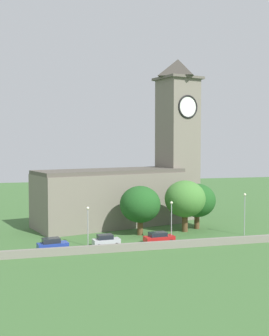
{
  "coord_description": "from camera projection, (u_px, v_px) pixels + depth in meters",
  "views": [
    {
      "loc": [
        -18.01,
        -64.33,
        15.59
      ],
      "look_at": [
        1.04,
        6.98,
        11.41
      ],
      "focal_mm": 46.92,
      "sensor_mm": 36.0,
      "label": 1
    }
  ],
  "objects": [
    {
      "name": "car_blue",
      "position": [
        52.0,
        245.0,
        63.27
      ],
      "size": [
        4.59,
        2.71,
        1.93
      ],
      "color": "#233D9E",
      "rests_on": "ground"
    },
    {
      "name": "quay_barrier",
      "position": [
        146.0,
        246.0,
        64.09
      ],
      "size": [
        53.57,
        0.7,
        1.12
      ],
      "primitive_type": "cube",
      "color": "gray",
      "rests_on": "ground"
    },
    {
      "name": "streetlamp_central",
      "position": [
        171.0,
        214.0,
        69.39
      ],
      "size": [
        0.44,
        0.44,
        6.41
      ],
      "color": "#9EA0A5",
      "rests_on": "ground"
    },
    {
      "name": "ground_plane",
      "position": [
        118.0,
        227.0,
        82.05
      ],
      "size": [
        200.0,
        200.0,
        0.0
      ],
      "primitive_type": "plane",
      "color": "#3D6633"
    },
    {
      "name": "car_silver",
      "position": [
        106.0,
        241.0,
        65.92
      ],
      "size": [
        4.18,
        2.38,
        1.9
      ],
      "color": "silver",
      "rests_on": "ground"
    },
    {
      "name": "streetlamp_east_mid",
      "position": [
        245.0,
        207.0,
        74.07
      ],
      "size": [
        0.44,
        0.44,
        7.14
      ],
      "color": "#9EA0A5",
      "rests_on": "ground"
    },
    {
      "name": "tree_churchyard",
      "position": [
        197.0,
        200.0,
        79.78
      ],
      "size": [
        6.77,
        6.77,
        8.25
      ],
      "color": "brown",
      "rests_on": "ground"
    },
    {
      "name": "tree_riverside_west",
      "position": [
        140.0,
        204.0,
        74.29
      ],
      "size": [
        6.93,
        6.93,
        8.37
      ],
      "color": "brown",
      "rests_on": "ground"
    },
    {
      "name": "car_red",
      "position": [
        159.0,
        238.0,
        68.43
      ],
      "size": [
        4.91,
        2.62,
        1.73
      ],
      "color": "red",
      "rests_on": "ground"
    },
    {
      "name": "streetlamp_west_mid",
      "position": [
        88.0,
        219.0,
        66.13
      ],
      "size": [
        0.44,
        0.44,
        6.03
      ],
      "color": "#9EA0A5",
      "rests_on": "ground"
    },
    {
      "name": "church",
      "position": [
        133.0,
        177.0,
        85.58
      ],
      "size": [
        34.9,
        17.75,
        32.75
      ],
      "color": "slate",
      "rests_on": "ground"
    },
    {
      "name": "tree_riverside_east",
      "position": [
        185.0,
        199.0,
        77.06
      ],
      "size": [
        7.2,
        7.2,
        9.07
      ],
      "color": "brown",
      "rests_on": "ground"
    }
  ]
}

